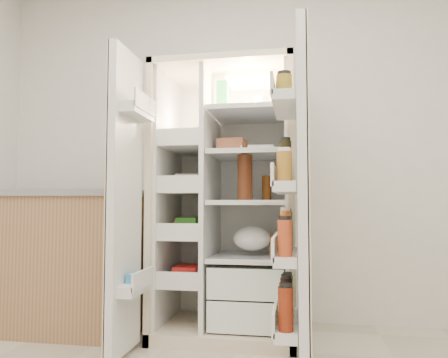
# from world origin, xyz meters

# --- Properties ---
(wall_back) EXTENTS (4.00, 0.02, 2.70)m
(wall_back) POSITION_xyz_m (0.00, 2.00, 1.35)
(wall_back) COLOR silver
(wall_back) RESTS_ON floor
(refrigerator) EXTENTS (0.92, 0.70, 1.80)m
(refrigerator) POSITION_xyz_m (-0.10, 1.65, 0.74)
(refrigerator) COLOR beige
(refrigerator) RESTS_ON floor
(freezer_door) EXTENTS (0.15, 0.40, 1.72)m
(freezer_door) POSITION_xyz_m (-0.61, 1.05, 0.89)
(freezer_door) COLOR silver
(freezer_door) RESTS_ON floor
(fridge_door) EXTENTS (0.17, 0.58, 1.72)m
(fridge_door) POSITION_xyz_m (0.37, 0.96, 0.87)
(fridge_door) COLOR silver
(fridge_door) RESTS_ON floor
(kitchen_counter) EXTENTS (1.33, 0.71, 0.97)m
(kitchen_counter) POSITION_xyz_m (-1.34, 1.56, 0.49)
(kitchen_counter) COLOR #A47752
(kitchen_counter) RESTS_ON floor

